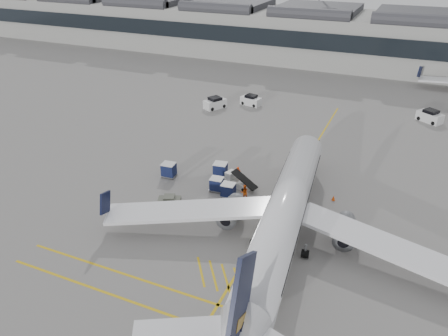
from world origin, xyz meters
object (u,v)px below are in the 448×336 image
at_px(airliner_main, 284,215).
at_px(pushback_tug, 169,202).
at_px(belt_loader, 237,181).
at_px(baggage_cart_a, 217,184).
at_px(ramp_agent_b, 244,192).
at_px(ramp_agent_a, 238,174).

relative_size(airliner_main, pushback_tug, 13.69).
bearing_deg(pushback_tug, belt_loader, 33.73).
height_order(airliner_main, baggage_cart_a, airliner_main).
distance_m(belt_loader, ramp_agent_b, 3.20).
bearing_deg(ramp_agent_b, belt_loader, -90.46).
bearing_deg(airliner_main, ramp_agent_b, 131.28).
bearing_deg(ramp_agent_b, ramp_agent_a, -95.80).
bearing_deg(baggage_cart_a, airliner_main, -37.42).
height_order(baggage_cart_a, pushback_tug, baggage_cart_a).
xyz_separation_m(belt_loader, baggage_cart_a, (-1.67, -2.12, 0.34)).
xyz_separation_m(airliner_main, belt_loader, (-8.12, 8.27, -2.46)).
relative_size(baggage_cart_a, ramp_agent_a, 0.91).
height_order(ramp_agent_a, ramp_agent_b, ramp_agent_a).
distance_m(belt_loader, ramp_agent_a, 1.14).
bearing_deg(belt_loader, ramp_agent_a, 122.18).
xyz_separation_m(airliner_main, baggage_cart_a, (-9.79, 6.14, -2.11)).
bearing_deg(belt_loader, airliner_main, -28.62).
relative_size(belt_loader, ramp_agent_b, 2.64).
xyz_separation_m(belt_loader, ramp_agent_b, (1.90, -2.55, 0.34)).
bearing_deg(airliner_main, ramp_agent_a, 125.96).
distance_m(belt_loader, pushback_tug, 8.85).
distance_m(baggage_cart_a, ramp_agent_b, 3.59).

